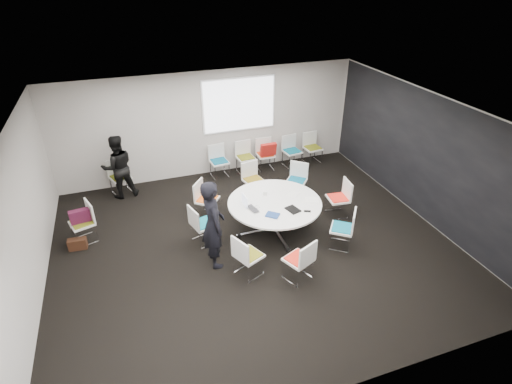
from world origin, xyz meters
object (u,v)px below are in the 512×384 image
object	(u,v)px
chair_ring_d	(207,206)
chair_back_a	(219,167)
person_main	(213,224)
chair_ring_g	(298,267)
chair_back_d	(292,157)
chair_person_back	(121,183)
chair_ring_c	(253,186)
chair_ring_b	(296,187)
brown_bag	(78,244)
conference_table	(274,211)
chair_ring_h	(342,235)
cup	(265,193)
chair_back_b	(246,163)
laptop	(255,208)
chair_ring_f	(248,263)
chair_ring_e	(203,231)
person_back	(118,167)
chair_back_c	(265,160)
maroon_bag	(80,216)
chair_ring_a	(338,205)
chair_spare_left	(84,230)
chair_back_e	(312,153)

from	to	relation	value
chair_ring_d	chair_back_a	distance (m)	1.98
person_main	chair_ring_g	bearing A→B (deg)	-127.33
chair_back_d	person_main	distance (m)	4.68
chair_ring_d	chair_person_back	distance (m)	2.54
chair_ring_c	chair_ring_b	bearing A→B (deg)	147.94
chair_ring_d	brown_bag	xyz separation A→B (m)	(-2.80, -0.31, -0.16)
conference_table	chair_ring_h	distance (m)	1.49
chair_person_back	cup	bearing A→B (deg)	120.03
chair_back_b	chair_ring_g	bearing A→B (deg)	79.81
laptop	cup	world-z (taller)	cup
conference_table	laptop	xyz separation A→B (m)	(-0.49, -0.11, 0.23)
conference_table	brown_bag	xyz separation A→B (m)	(-4.04, 0.72, -0.39)
chair_back_b	chair_ring_c	bearing A→B (deg)	75.52
chair_ring_c	laptop	size ratio (longest dim) A/B	2.68
chair_ring_f	chair_back_a	world-z (taller)	same
chair_person_back	laptop	distance (m)	3.91
chair_ring_c	person_main	distance (m)	2.71
chair_ring_e	brown_bag	bearing A→B (deg)	-120.07
conference_table	chair_ring_c	bearing A→B (deg)	88.14
chair_back_b	person_back	xyz separation A→B (m)	(-3.32, -0.21, 0.53)
chair_ring_e	chair_ring_h	world-z (taller)	same
chair_back_c	maroon_bag	size ratio (longest dim) A/B	2.20
chair_ring_a	chair_ring_h	xyz separation A→B (m)	(-0.50, -1.07, 0.00)
chair_ring_g	chair_back_b	bearing A→B (deg)	60.53
person_back	conference_table	bearing A→B (deg)	130.73
chair_ring_h	person_main	size ratio (longest dim) A/B	0.49
maroon_bag	laptop	bearing A→B (deg)	-17.52
person_back	cup	distance (m)	3.74
chair_ring_a	chair_ring_e	bearing A→B (deg)	95.83
chair_ring_g	brown_bag	xyz separation A→B (m)	(-3.90, 2.30, -0.16)
chair_ring_c	chair_ring_f	distance (m)	2.89
chair_ring_h	chair_back_b	xyz separation A→B (m)	(-0.83, 3.83, 0.00)
person_main	chair_spare_left	bearing A→B (deg)	55.21
chair_ring_g	person_back	xyz separation A→B (m)	(-2.90, 4.22, 0.53)
chair_ring_d	chair_back_d	bearing A→B (deg)	159.22
chair_spare_left	chair_ring_h	bearing A→B (deg)	-130.08
chair_ring_c	chair_ring_e	bearing A→B (deg)	30.97
chair_person_back	chair_ring_b	bearing A→B (deg)	138.03
chair_ring_e	brown_bag	distance (m)	2.57
chair_back_e	person_main	world-z (taller)	person_main
chair_ring_e	chair_ring_f	bearing A→B (deg)	8.12
maroon_bag	brown_bag	distance (m)	0.57
chair_back_b	chair_ring_a	bearing A→B (deg)	110.86
chair_ring_a	chair_back_c	world-z (taller)	same
chair_person_back	maroon_bag	size ratio (longest dim) A/B	2.20
chair_ring_c	laptop	world-z (taller)	chair_ring_c
chair_ring_d	chair_ring_g	world-z (taller)	same
chair_back_d	chair_ring_e	bearing A→B (deg)	32.98
conference_table	person_main	distance (m)	1.65
chair_ring_b	chair_ring_c	xyz separation A→B (m)	(-0.99, 0.38, 0.00)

